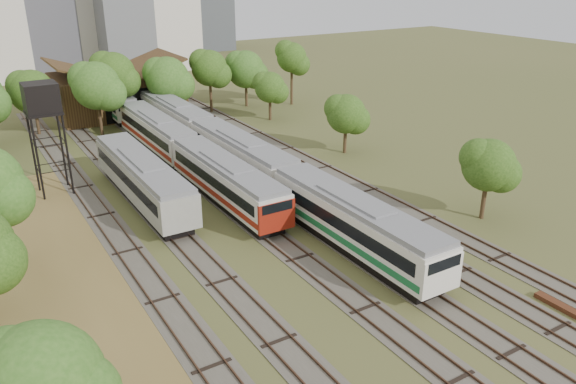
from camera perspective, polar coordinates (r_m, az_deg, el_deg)
ground at (r=33.84m, az=14.03°, el=-13.03°), size 240.00×240.00×0.00m
dry_grass_patch at (r=32.89m, az=-21.30°, el=-15.15°), size 14.00×60.00×0.04m
tracks at (r=51.68m, az=-6.28°, el=0.37°), size 24.60×80.00×0.19m
railcar_red_set at (r=55.52m, az=-10.18°, el=3.85°), size 3.05×34.58×3.77m
railcar_green_set at (r=53.82m, az=-4.76°, el=3.63°), size 3.16×52.08×3.92m
railcar_rear at (r=80.74m, az=-17.54°, el=8.82°), size 2.84×16.08×3.50m
old_grey_coach at (r=49.38m, az=-14.55°, el=1.31°), size 3.16×18.00×3.91m
water_tower at (r=52.40m, az=-23.75°, el=8.44°), size 2.85×2.85×9.90m
rail_pile_far at (r=51.46m, az=5.38°, el=0.40°), size 0.46×7.29×0.24m
maintenance_shed at (r=80.74m, az=-16.93°, el=9.67°), size 16.45×11.55×7.58m
tree_band_far at (r=73.68m, az=-15.72°, el=10.95°), size 45.37×9.79×9.09m
tree_band_right at (r=58.92m, az=6.76°, el=7.55°), size 4.95×39.80×6.64m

